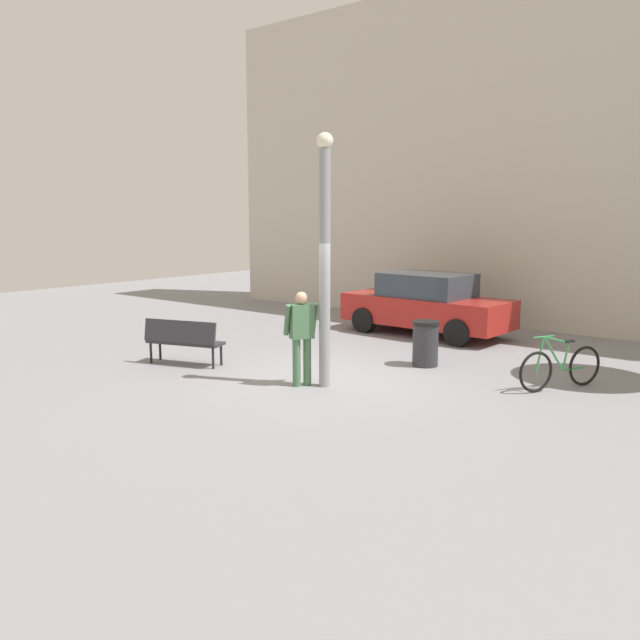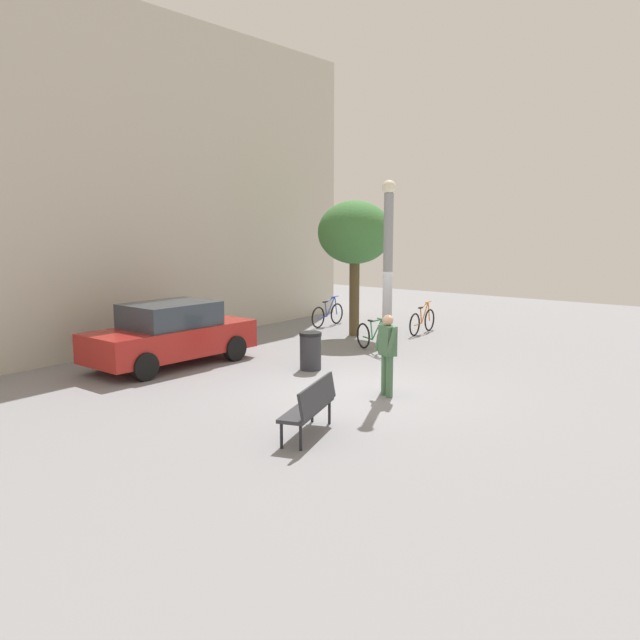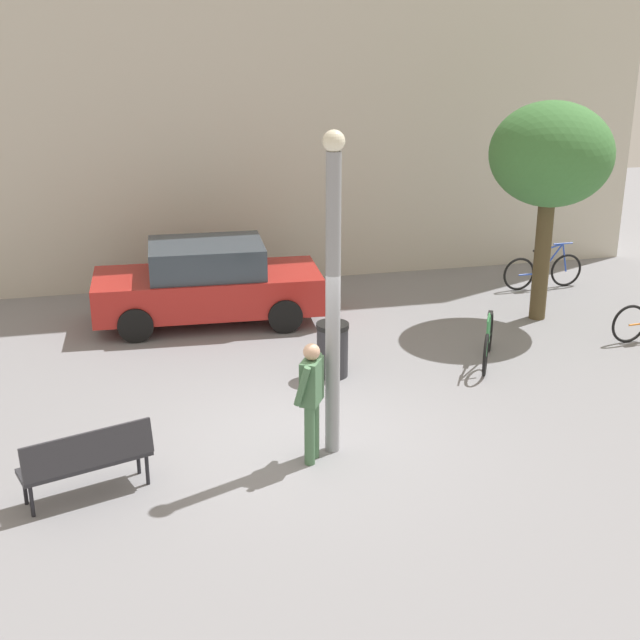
% 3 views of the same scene
% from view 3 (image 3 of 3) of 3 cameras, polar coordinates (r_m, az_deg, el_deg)
% --- Properties ---
extents(ground_plane, '(36.00, 36.00, 0.00)m').
position_cam_3_polar(ground_plane, '(12.48, -1.09, -7.71)').
color(ground_plane, gray).
extents(building_facade, '(18.51, 2.00, 9.20)m').
position_cam_3_polar(building_facade, '(19.40, -6.62, 16.31)').
color(building_facade, beige).
rests_on(building_facade, ground_plane).
extents(lamppost, '(0.28, 0.28, 4.32)m').
position_cam_3_polar(lamppost, '(11.32, 0.84, 1.96)').
color(lamppost, gray).
rests_on(lamppost, ground_plane).
extents(person_by_lamppost, '(0.49, 0.63, 1.67)m').
position_cam_3_polar(person_by_lamppost, '(11.54, -0.55, -4.80)').
color(person_by_lamppost, '#47704C').
rests_on(person_by_lamppost, ground_plane).
extents(park_bench, '(1.67, 0.95, 0.92)m').
position_cam_3_polar(park_bench, '(11.26, -14.78, -8.57)').
color(park_bench, '#2D2D33').
rests_on(park_bench, ground_plane).
extents(plaza_tree, '(2.24, 2.24, 4.11)m').
position_cam_3_polar(plaza_tree, '(16.83, 14.65, 10.15)').
color(plaza_tree, brown).
rests_on(plaza_tree, ground_plane).
extents(bicycle_green, '(0.87, 1.63, 0.97)m').
position_cam_3_polar(bicycle_green, '(15.13, 10.77, -1.37)').
color(bicycle_green, black).
rests_on(bicycle_green, ground_plane).
extents(bicycle_blue, '(1.81, 0.10, 0.97)m').
position_cam_3_polar(bicycle_blue, '(19.33, 14.17, 3.09)').
color(bicycle_blue, black).
rests_on(bicycle_blue, ground_plane).
extents(parked_car_red, '(4.28, 1.98, 1.55)m').
position_cam_3_polar(parked_car_red, '(16.77, -7.26, 2.38)').
color(parked_car_red, '#AD231E').
rests_on(parked_car_red, ground_plane).
extents(trash_bin, '(0.53, 0.53, 0.90)m').
position_cam_3_polar(trash_bin, '(14.34, 0.81, -1.90)').
color(trash_bin, '#2D2D33').
rests_on(trash_bin, ground_plane).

